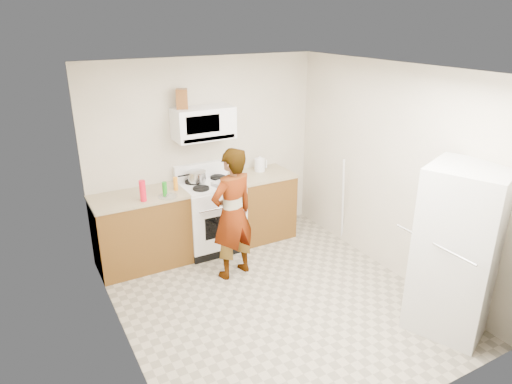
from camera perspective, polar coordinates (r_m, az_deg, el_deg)
floor at (r=5.24m, az=2.26°, el=-13.29°), size 3.60×3.60×0.00m
back_wall at (r=6.17m, az=-6.22°, el=4.89°), size 3.20×0.02×2.50m
right_wall at (r=5.60m, az=16.53°, el=2.43°), size 0.02×3.60×2.50m
cabinet_left at (r=5.88m, az=-14.13°, el=-4.85°), size 1.12×0.62×0.90m
counter_left at (r=5.70m, az=-14.54°, el=-0.61°), size 1.14×0.64×0.03m
cabinet_right at (r=6.46m, az=0.67°, el=-1.74°), size 0.80×0.62×0.90m
counter_right at (r=6.30m, az=0.68°, el=2.18°), size 0.82×0.64×0.03m
gas_range at (r=6.13m, az=-5.66°, el=-2.83°), size 0.76×0.65×1.13m
microwave at (r=5.86m, az=-6.60°, el=8.55°), size 0.76×0.38×0.40m
person at (r=5.34m, az=-2.96°, el=-2.77°), size 0.66×0.51×1.60m
fridge at (r=4.84m, az=23.93°, el=-6.72°), size 0.91×0.91×1.70m
kettle at (r=6.37m, az=0.48°, el=3.41°), size 0.19×0.19×0.18m
jug at (r=5.74m, az=-9.25°, el=11.43°), size 0.18×0.18×0.24m
saucepan at (r=5.97m, az=-7.42°, el=1.94°), size 0.24×0.24×0.13m
tray at (r=5.88m, az=-4.28°, el=1.11°), size 0.28×0.22×0.05m
bottle_spray at (r=5.47m, az=-13.98°, el=0.14°), size 0.10×0.10×0.25m
bottle_hot_sauce at (r=5.74m, az=-10.01°, el=1.03°), size 0.06×0.06×0.17m
bottle_green_cap at (r=5.57m, az=-11.34°, el=0.34°), size 0.07×0.07×0.18m
pot_lid at (r=5.57m, az=-10.98°, el=-0.55°), size 0.27×0.27×0.01m
broom at (r=6.27m, az=10.80°, el=-1.10°), size 0.23×0.18×1.24m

